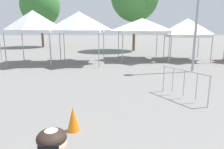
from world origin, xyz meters
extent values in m
cylinder|color=#9E9EA3|center=(-7.32, 12.88, 1.19)|extent=(0.06, 0.06, 2.39)
cylinder|color=#9E9EA3|center=(-4.46, 12.95, 1.19)|extent=(0.06, 0.06, 2.39)
cylinder|color=#9E9EA3|center=(-7.38, 15.74, 1.19)|extent=(0.06, 0.06, 2.39)
cylinder|color=#9E9EA3|center=(-4.52, 15.81, 1.19)|extent=(0.06, 0.06, 2.39)
pyramid|color=white|center=(-5.92, 14.34, 3.03)|extent=(3.07, 3.07, 1.29)
cube|color=white|center=(-5.92, 14.34, 2.29)|extent=(3.04, 3.04, 0.20)
cylinder|color=#9E9EA3|center=(-4.49, 13.11, 1.18)|extent=(0.06, 0.06, 2.37)
cylinder|color=#9E9EA3|center=(-1.34, 12.92, 1.18)|extent=(0.06, 0.06, 2.37)
cylinder|color=#9E9EA3|center=(-4.31, 16.26, 1.18)|extent=(0.06, 0.06, 2.37)
cylinder|color=#9E9EA3|center=(-1.15, 16.08, 1.18)|extent=(0.06, 0.06, 2.37)
pyramid|color=white|center=(-2.82, 14.59, 2.99)|extent=(3.50, 3.50, 1.24)
cube|color=white|center=(-2.82, 14.59, 2.27)|extent=(3.47, 3.47, 0.20)
cylinder|color=#9E9EA3|center=(0.25, 14.50, 1.15)|extent=(0.06, 0.06, 2.29)
cylinder|color=#9E9EA3|center=(3.63, 14.69, 1.15)|extent=(0.06, 0.06, 2.29)
cylinder|color=#9E9EA3|center=(0.06, 17.88, 1.15)|extent=(0.06, 0.06, 2.29)
cylinder|color=#9E9EA3|center=(3.44, 18.07, 1.15)|extent=(0.06, 0.06, 2.29)
pyramid|color=white|center=(1.85, 16.28, 2.76)|extent=(3.75, 3.75, 0.94)
cube|color=white|center=(1.85, 16.28, 2.19)|extent=(3.72, 3.72, 0.20)
cylinder|color=#9E9EA3|center=(3.78, 14.76, 1.01)|extent=(0.06, 0.06, 2.02)
cylinder|color=#9E9EA3|center=(6.64, 14.56, 1.01)|extent=(0.06, 0.06, 2.02)
cylinder|color=#9E9EA3|center=(3.99, 17.63, 1.01)|extent=(0.06, 0.06, 2.02)
cylinder|color=#9E9EA3|center=(6.85, 17.42, 1.01)|extent=(0.06, 0.06, 2.02)
pyramid|color=white|center=(5.32, 16.09, 2.62)|extent=(3.23, 3.23, 1.19)
cube|color=white|center=(5.32, 16.09, 1.92)|extent=(3.20, 3.20, 0.20)
cylinder|color=#9E9EA3|center=(8.51, 16.31, 1.05)|extent=(0.06, 0.06, 2.10)
sphere|color=beige|center=(-0.97, 1.09, 1.67)|extent=(0.23, 0.23, 0.23)
ellipsoid|color=black|center=(-0.97, 1.09, 1.71)|extent=(0.23, 0.23, 0.14)
cube|color=black|center=(-0.97, 0.98, 1.68)|extent=(0.15, 0.03, 0.06)
cylinder|color=#9E9EA3|center=(4.19, 11.53, 3.51)|extent=(0.14, 0.14, 7.02)
cylinder|color=brown|center=(-9.56, 27.09, 1.65)|extent=(0.28, 0.28, 3.30)
ellipsoid|color=#387233|center=(-9.56, 27.09, 5.25)|extent=(4.88, 4.88, 5.37)
cylinder|color=brown|center=(1.90, 22.78, 1.93)|extent=(0.28, 0.28, 3.86)
cylinder|color=#B7BABF|center=(2.09, 6.84, 1.05)|extent=(1.13, 1.82, 0.05)
cylinder|color=#B7BABF|center=(2.60, 5.99, 0.53)|extent=(0.04, 0.04, 1.05)
cylinder|color=#B7BABF|center=(1.57, 7.69, 0.53)|extent=(0.04, 0.04, 1.05)
cylinder|color=#B7BABF|center=(2.36, 6.39, 0.58)|extent=(0.04, 0.04, 0.92)
cylinder|color=#B7BABF|center=(2.09, 6.84, 0.58)|extent=(0.04, 0.04, 0.92)
cylinder|color=#B7BABF|center=(1.81, 7.29, 0.58)|extent=(0.04, 0.04, 0.92)
cone|color=orange|center=(-1.47, 4.43, 0.31)|extent=(0.32, 0.32, 0.63)
camera|label=1|loc=(-0.50, -0.38, 2.54)|focal=33.37mm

